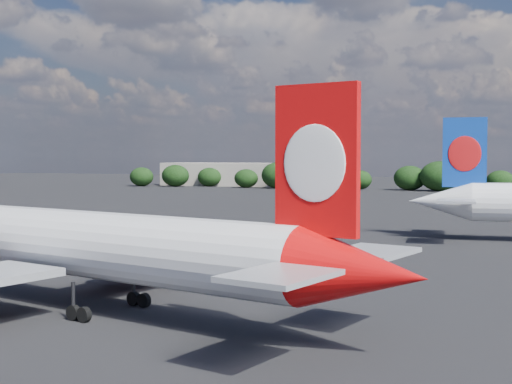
% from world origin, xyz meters
% --- Properties ---
extents(ground, '(500.00, 500.00, 0.00)m').
position_xyz_m(ground, '(0.00, 60.00, 0.00)').
color(ground, black).
rests_on(ground, ground).
extents(qantas_airliner, '(44.78, 42.86, 14.74)m').
position_xyz_m(qantas_airliner, '(8.23, 2.54, 4.49)').
color(qantas_airliner, white).
rests_on(qantas_airliner, ground).
extents(terminal_building, '(42.00, 16.00, 8.00)m').
position_xyz_m(terminal_building, '(-65.00, 192.00, 4.00)').
color(terminal_building, '#9D9388').
rests_on(terminal_building, ground).
extents(highway_sign, '(6.00, 0.30, 4.50)m').
position_xyz_m(highway_sign, '(-18.00, 176.00, 3.13)').
color(highway_sign, '#15692C').
rests_on(highway_sign, ground).
extents(billboard_yellow, '(5.00, 0.30, 5.50)m').
position_xyz_m(billboard_yellow, '(12.00, 182.00, 3.87)').
color(billboard_yellow, gold).
rests_on(billboard_yellow, ground).
extents(horizon_treeline, '(199.24, 14.60, 8.99)m').
position_xyz_m(horizon_treeline, '(12.46, 179.77, 3.82)').
color(horizon_treeline, black).
rests_on(horizon_treeline, ground).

